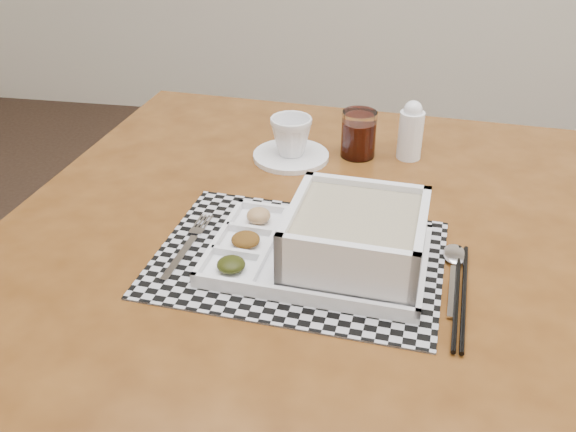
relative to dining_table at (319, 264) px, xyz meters
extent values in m
cube|color=#4E290E|center=(0.00, 0.00, 0.06)|extent=(1.12, 1.12, 0.04)
cylinder|color=#4E290E|center=(-0.42, 0.51, -0.33)|extent=(0.05, 0.05, 0.74)
cylinder|color=#4E290E|center=(0.51, 0.42, -0.33)|extent=(0.05, 0.05, 0.74)
cube|color=#4E290E|center=(0.04, 0.44, 0.00)|extent=(0.89, 0.11, 0.08)
cube|color=#4E290E|center=(-0.44, 0.04, 0.00)|extent=(0.11, 0.89, 0.08)
cube|color=#B5B5BD|center=(-0.02, -0.10, 0.08)|extent=(0.45, 0.35, 0.00)
cube|color=white|center=(0.01, -0.11, 0.09)|extent=(0.34, 0.25, 0.01)
cube|color=white|center=(0.02, 0.00, 0.10)|extent=(0.32, 0.04, 0.01)
cube|color=white|center=(0.00, -0.21, 0.10)|extent=(0.32, 0.04, 0.01)
cube|color=white|center=(-0.15, -0.09, 0.10)|extent=(0.03, 0.22, 0.01)
cube|color=white|center=(0.17, -0.12, 0.10)|extent=(0.03, 0.22, 0.01)
cube|color=white|center=(-0.06, -0.10, 0.10)|extent=(0.03, 0.20, 0.01)
cube|color=white|center=(-0.11, -0.13, 0.10)|extent=(0.08, 0.01, 0.01)
cube|color=white|center=(-0.10, -0.06, 0.10)|extent=(0.08, 0.01, 0.01)
ellipsoid|color=black|center=(-0.11, -0.17, 0.10)|extent=(0.04, 0.04, 0.02)
ellipsoid|color=#47290B|center=(-0.10, -0.10, 0.10)|extent=(0.04, 0.04, 0.02)
ellipsoid|color=#966E44|center=(-0.10, -0.03, 0.10)|extent=(0.04, 0.04, 0.02)
cube|color=white|center=(0.07, -0.11, 0.10)|extent=(0.21, 0.21, 0.01)
cube|color=white|center=(0.07, -0.02, 0.14)|extent=(0.19, 0.03, 0.09)
cube|color=white|center=(0.06, -0.20, 0.14)|extent=(0.19, 0.03, 0.09)
cube|color=white|center=(-0.02, -0.11, 0.14)|extent=(0.03, 0.19, 0.09)
cube|color=white|center=(0.16, -0.12, 0.14)|extent=(0.03, 0.19, 0.09)
cube|color=tan|center=(0.07, -0.11, 0.13)|extent=(0.18, 0.18, 0.08)
cube|color=silver|center=(-0.20, -0.14, 0.08)|extent=(0.02, 0.12, 0.00)
cube|color=silver|center=(-0.19, -0.06, 0.08)|extent=(0.02, 0.02, 0.00)
cube|color=silver|center=(-0.20, -0.03, 0.08)|extent=(0.01, 0.04, 0.00)
cube|color=silver|center=(-0.19, -0.03, 0.08)|extent=(0.01, 0.04, 0.00)
cube|color=silver|center=(-0.19, -0.03, 0.08)|extent=(0.01, 0.04, 0.00)
cube|color=silver|center=(-0.18, -0.03, 0.08)|extent=(0.01, 0.04, 0.00)
cube|color=silver|center=(0.21, -0.15, 0.08)|extent=(0.02, 0.12, 0.00)
ellipsoid|color=silver|center=(0.21, -0.06, 0.09)|extent=(0.04, 0.06, 0.01)
cylinder|color=black|center=(0.21, -0.16, 0.09)|extent=(0.03, 0.24, 0.01)
cylinder|color=black|center=(0.22, -0.16, 0.09)|extent=(0.03, 0.24, 0.01)
cylinder|color=white|center=(-0.09, 0.24, 0.08)|extent=(0.15, 0.15, 0.01)
imported|color=white|center=(-0.09, 0.24, 0.13)|extent=(0.09, 0.09, 0.08)
cylinder|color=white|center=(0.04, 0.27, 0.13)|extent=(0.07, 0.07, 0.09)
cylinder|color=#390A04|center=(0.04, 0.27, 0.12)|extent=(0.06, 0.06, 0.07)
cylinder|color=white|center=(0.14, 0.28, 0.13)|extent=(0.05, 0.05, 0.10)
sphere|color=white|center=(0.14, 0.28, 0.18)|extent=(0.04, 0.04, 0.04)
camera|label=1|loc=(0.10, -0.89, 0.64)|focal=40.00mm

